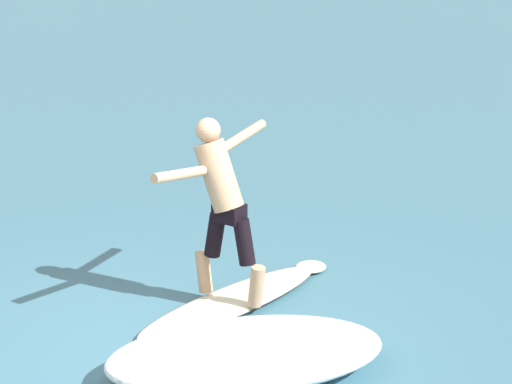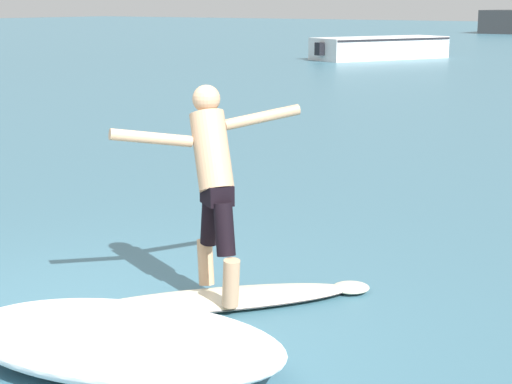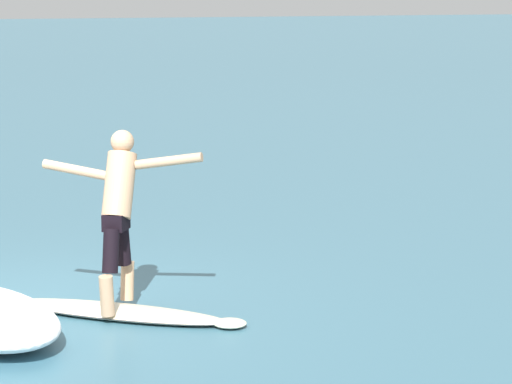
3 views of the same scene
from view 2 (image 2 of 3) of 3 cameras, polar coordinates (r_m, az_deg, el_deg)
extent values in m
plane|color=#3A677A|center=(6.71, -10.99, -8.68)|extent=(200.00, 200.00, 0.00)
ellipsoid|color=beige|center=(7.00, -2.55, -7.16)|extent=(1.87, 2.08, 0.08)
ellipsoid|color=beige|center=(7.32, 6.35, -6.35)|extent=(0.43, 0.43, 0.07)
ellipsoid|color=#2D2D33|center=(7.00, -2.55, -7.16)|extent=(1.89, 2.10, 0.04)
cone|color=black|center=(6.92, -10.13, -8.54)|extent=(0.07, 0.07, 0.14)
cone|color=black|center=(6.79, -8.68, -8.89)|extent=(0.07, 0.07, 0.14)
cone|color=black|center=(7.07, -8.95, -8.02)|extent=(0.07, 0.07, 0.14)
cylinder|color=tan|center=(7.20, -3.38, -4.68)|extent=(0.22, 0.20, 0.39)
cylinder|color=black|center=(6.97, -3.06, -1.86)|extent=(0.27, 0.24, 0.43)
cylinder|color=tan|center=(6.67, -1.68, -6.09)|extent=(0.22, 0.20, 0.39)
cylinder|color=black|center=(6.67, -2.11, -2.51)|extent=(0.27, 0.24, 0.43)
cube|color=black|center=(6.76, -2.62, -0.15)|extent=(0.33, 0.31, 0.16)
cylinder|color=tan|center=(6.80, -2.97, 2.75)|extent=(0.56, 0.50, 0.68)
sphere|color=tan|center=(6.85, -3.33, 6.22)|extent=(0.22, 0.22, 0.22)
cylinder|color=tan|center=(6.71, -6.99, 3.60)|extent=(0.45, 0.61, 0.20)
cylinder|color=tan|center=(7.00, 0.41, 5.01)|extent=(0.43, 0.61, 0.20)
cube|color=white|center=(37.41, 8.27, 9.48)|extent=(4.28, 6.34, 0.93)
cone|color=white|center=(39.67, 12.20, 9.50)|extent=(1.28, 1.34, 0.93)
cube|color=black|center=(37.39, 8.29, 10.08)|extent=(4.31, 6.31, 0.08)
cube|color=black|center=(35.51, 4.27, 9.49)|extent=(0.44, 0.40, 0.52)
ellipsoid|color=white|center=(5.87, -9.02, -9.80)|extent=(2.56, 1.83, 0.37)
camera|label=1|loc=(6.39, -114.68, 15.38)|focal=85.00mm
camera|label=3|loc=(7.49, 104.83, 2.39)|focal=85.00mm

